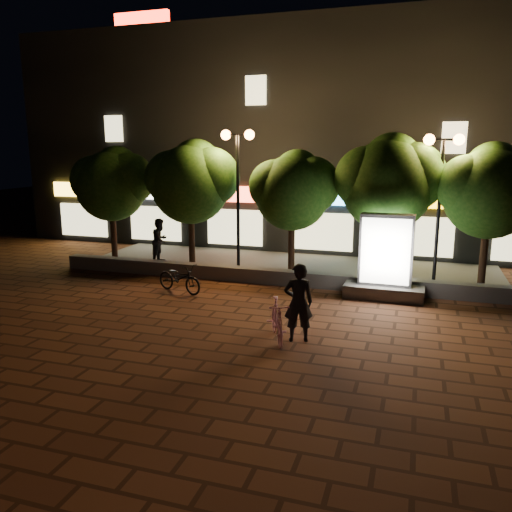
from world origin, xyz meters
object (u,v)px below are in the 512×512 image
at_px(street_lamp_left, 238,165).
at_px(pedestrian, 160,240).
at_px(scooter_parked, 179,278).
at_px(tree_far_left, 113,182).
at_px(tree_left, 192,179).
at_px(tree_mid, 294,188).
at_px(street_lamp_right, 442,171).
at_px(tree_far_right, 491,188).
at_px(tree_right, 389,180).
at_px(scooter_pink, 277,320).
at_px(ad_kiosk, 385,264).
at_px(rider, 298,303).

bearing_deg(street_lamp_left, pedestrian, 173.24).
bearing_deg(street_lamp_left, scooter_parked, -106.34).
xyz_separation_m(tree_far_left, tree_left, (3.50, 0.00, 0.15)).
height_order(tree_mid, street_lamp_right, street_lamp_right).
height_order(tree_far_right, pedestrian, tree_far_right).
height_order(tree_mid, scooter_parked, tree_mid).
height_order(tree_far_left, tree_far_right, tree_far_right).
bearing_deg(street_lamp_left, tree_far_right, 1.76).
distance_m(tree_right, scooter_parked, 7.79).
distance_m(street_lamp_left, scooter_pink, 7.91).
bearing_deg(scooter_pink, street_lamp_right, 36.04).
relative_size(tree_far_right, scooter_pink, 2.78).
height_order(tree_far_left, scooter_pink, tree_far_left).
height_order(scooter_parked, pedestrian, pedestrian).
xyz_separation_m(tree_right, scooter_pink, (-2.12, -6.57, -3.05)).
relative_size(tree_left, pedestrian, 2.75).
xyz_separation_m(tree_far_left, ad_kiosk, (10.93, -1.96, -2.23)).
bearing_deg(tree_right, pedestrian, 179.03).
relative_size(tree_mid, ad_kiosk, 1.70).
bearing_deg(rider, street_lamp_left, -78.18).
height_order(tree_left, rider, tree_left).
relative_size(street_lamp_left, scooter_pink, 3.03).
xyz_separation_m(tree_far_right, street_lamp_right, (-1.55, -0.26, 0.53)).
height_order(tree_left, ad_kiosk, tree_left).
relative_size(ad_kiosk, rider, 1.36).
bearing_deg(street_lamp_right, street_lamp_left, 180.00).
distance_m(tree_mid, scooter_pink, 7.20).
distance_m(tree_far_left, pedestrian, 3.05).
relative_size(tree_far_left, ad_kiosk, 1.75).
bearing_deg(rider, tree_left, -67.93).
relative_size(tree_far_left, scooter_pink, 2.70).
xyz_separation_m(scooter_pink, rider, (0.49, 0.13, 0.46)).
bearing_deg(tree_left, tree_far_left, -180.00).
bearing_deg(tree_mid, tree_left, 180.00).
relative_size(scooter_pink, scooter_parked, 0.94).
xyz_separation_m(tree_far_left, pedestrian, (1.96, 0.15, -2.32)).
bearing_deg(scooter_pink, scooter_parked, 119.69).
height_order(rider, pedestrian, rider).
distance_m(street_lamp_right, scooter_parked, 9.18).
height_order(tree_far_right, street_lamp_left, street_lamp_left).
relative_size(tree_mid, rider, 2.32).
xyz_separation_m(scooter_pink, pedestrian, (-6.72, 6.72, 0.45)).
distance_m(tree_left, pedestrian, 2.92).
distance_m(street_lamp_right, scooter_pink, 8.08).
distance_m(tree_mid, ad_kiosk, 4.50).
relative_size(scooter_parked, pedestrian, 1.02).
bearing_deg(ad_kiosk, tree_far_right, 32.60).
xyz_separation_m(ad_kiosk, rider, (-1.75, -4.48, -0.09)).
distance_m(tree_left, rider, 8.93).
relative_size(tree_mid, pedestrian, 2.53).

